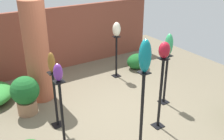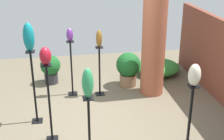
# 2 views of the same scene
# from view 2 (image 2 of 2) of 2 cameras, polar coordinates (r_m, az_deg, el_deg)

# --- Properties ---
(ground_plane) EXTENTS (8.00, 8.00, 0.00)m
(ground_plane) POSITION_cam_2_polar(r_m,az_deg,el_deg) (6.04, -2.98, -9.79)
(ground_plane) COLOR #6B604C
(brick_pillar) EXTENTS (0.52, 0.52, 2.22)m
(brick_pillar) POSITION_cam_2_polar(r_m,az_deg,el_deg) (6.86, 7.60, 4.31)
(brick_pillar) COLOR #9E5138
(brick_pillar) RESTS_ON ground
(pedestal_jade) EXTENTS (0.20, 0.20, 1.12)m
(pedestal_jade) POSITION_cam_2_polar(r_m,az_deg,el_deg) (4.85, -4.17, -11.48)
(pedestal_jade) COLOR black
(pedestal_jade) RESTS_ON ground
(pedestal_teal) EXTENTS (0.20, 0.20, 1.43)m
(pedestal_teal) POSITION_cam_2_polar(r_m,az_deg,el_deg) (5.97, -14.03, -3.66)
(pedestal_teal) COLOR black
(pedestal_teal) RESTS_ON ground
(pedestal_ruby) EXTENTS (0.20, 0.20, 1.41)m
(pedestal_ruby) POSITION_cam_2_polar(r_m,az_deg,el_deg) (5.36, -11.32, -6.60)
(pedestal_ruby) COLOR black
(pedestal_ruby) RESTS_ON ground
(pedestal_ivory) EXTENTS (0.20, 0.20, 1.11)m
(pedestal_ivory) POSITION_cam_2_polar(r_m,az_deg,el_deg) (5.36, 14.03, -8.63)
(pedestal_ivory) COLOR black
(pedestal_ivory) RESTS_ON ground
(pedestal_bronze) EXTENTS (0.20, 0.20, 1.13)m
(pedestal_bronze) POSITION_cam_2_polar(r_m,az_deg,el_deg) (6.92, -2.29, -0.61)
(pedestal_bronze) COLOR black
(pedestal_bronze) RESTS_ON ground
(pedestal_violet) EXTENTS (0.20, 0.20, 1.25)m
(pedestal_violet) POSITION_cam_2_polar(r_m,az_deg,el_deg) (6.96, -7.39, -0.11)
(pedestal_violet) COLOR black
(pedestal_violet) RESTS_ON ground
(art_vase_jade) EXTENTS (0.17, 0.17, 0.46)m
(art_vase_jade) POSITION_cam_2_polar(r_m,az_deg,el_deg) (4.44, -4.47, -2.42)
(art_vase_jade) COLOR #2D9356
(art_vase_jade) RESTS_ON pedestal_jade
(art_vase_teal) EXTENTS (0.18, 0.20, 0.52)m
(art_vase_teal) POSITION_cam_2_polar(r_m,az_deg,el_deg) (5.61, -14.99, 5.82)
(art_vase_teal) COLOR #0F727A
(art_vase_teal) RESTS_ON pedestal_teal
(art_vase_ruby) EXTENTS (0.20, 0.19, 0.29)m
(art_vase_ruby) POSITION_cam_2_polar(r_m,az_deg,el_deg) (5.00, -12.09, 2.53)
(art_vase_ruby) COLOR maroon
(art_vase_ruby) RESTS_ON pedestal_ruby
(art_vase_ivory) EXTENTS (0.21, 0.19, 0.37)m
(art_vase_ivory) POSITION_cam_2_polar(r_m,az_deg,el_deg) (5.02, 14.85, -0.88)
(art_vase_ivory) COLOR beige
(art_vase_ivory) RESTS_ON pedestal_ivory
(art_vase_bronze) EXTENTS (0.13, 0.13, 0.37)m
(art_vase_bronze) POSITION_cam_2_polar(r_m,az_deg,el_deg) (6.65, -2.39, 5.77)
(art_vase_bronze) COLOR brown
(art_vase_bronze) RESTS_ON pedestal_bronze
(art_vase_violet) EXTENTS (0.15, 0.15, 0.29)m
(art_vase_violet) POSITION_cam_2_polar(r_m,az_deg,el_deg) (6.70, -7.73, 6.41)
(art_vase_violet) COLOR #6B2D8C
(art_vase_violet) RESTS_ON pedestal_violet
(potted_plant_mid_right) EXTENTS (0.48, 0.48, 0.71)m
(potted_plant_mid_right) POSITION_cam_2_polar(r_m,az_deg,el_deg) (7.68, -11.18, 0.42)
(potted_plant_mid_right) COLOR #2D2D33
(potted_plant_mid_right) RESTS_ON ground
(potted_plant_near_pillar) EXTENTS (0.58, 0.58, 0.82)m
(potted_plant_near_pillar) POSITION_cam_2_polar(r_m,az_deg,el_deg) (7.39, 2.98, 0.44)
(potted_plant_near_pillar) COLOR #936B4C
(potted_plant_near_pillar) RESTS_ON ground
(foliage_bed_west) EXTENTS (1.06, 1.15, 0.35)m
(foliage_bed_west) POSITION_cam_2_polar(r_m,az_deg,el_deg) (8.27, 8.33, 0.52)
(foliage_bed_west) COLOR #338C38
(foliage_bed_west) RESTS_ON ground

